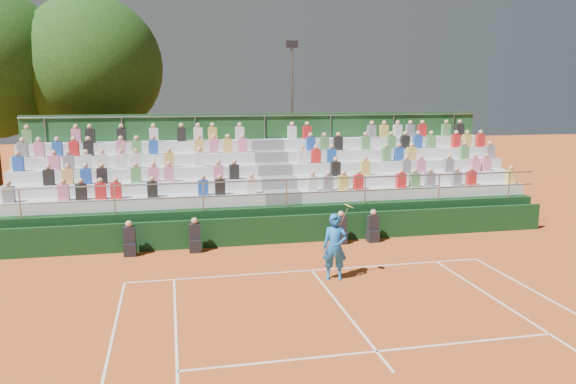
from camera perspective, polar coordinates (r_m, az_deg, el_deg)
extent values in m
plane|color=#C55420|center=(17.22, 2.44, -7.96)|extent=(90.00, 90.00, 0.00)
cube|color=white|center=(17.22, 2.44, -7.95)|extent=(11.00, 0.06, 0.01)
cube|color=white|center=(14.33, 5.68, -11.85)|extent=(0.06, 6.40, 0.01)
cube|color=white|center=(12.36, 9.00, -15.70)|extent=(8.22, 0.06, 0.01)
cube|color=black|center=(20.07, 0.18, -3.80)|extent=(20.00, 0.15, 1.00)
cube|color=black|center=(19.34, -15.75, -5.61)|extent=(0.40, 0.40, 0.44)
cube|color=black|center=(19.22, -15.82, -4.23)|extent=(0.38, 0.25, 0.55)
sphere|color=tan|center=(19.13, -15.87, -3.13)|extent=(0.22, 0.22, 0.22)
cube|color=black|center=(19.30, -9.40, -5.38)|extent=(0.40, 0.40, 0.44)
cube|color=black|center=(19.18, -9.45, -4.00)|extent=(0.38, 0.25, 0.55)
sphere|color=tan|center=(19.09, -9.48, -2.90)|extent=(0.22, 0.22, 0.22)
cube|color=black|center=(20.16, 5.36, -4.61)|extent=(0.40, 0.40, 0.44)
cube|color=black|center=(20.04, 5.38, -3.29)|extent=(0.38, 0.25, 0.55)
sphere|color=tan|center=(19.95, 5.40, -2.22)|extent=(0.22, 0.22, 0.22)
cube|color=black|center=(20.54, 8.60, -4.40)|extent=(0.40, 0.40, 0.44)
cube|color=black|center=(20.43, 8.63, -3.10)|extent=(0.38, 0.25, 0.55)
sphere|color=tan|center=(20.34, 8.66, -2.06)|extent=(0.22, 0.22, 0.22)
cube|color=black|center=(23.01, -1.44, -1.71)|extent=(20.00, 5.20, 1.20)
cube|color=silver|center=(20.88, -15.18, -1.06)|extent=(9.30, 0.85, 0.42)
cube|color=silver|center=(22.88, 12.63, 0.03)|extent=(9.30, 0.85, 0.42)
cube|color=slate|center=(21.24, -0.63, -0.50)|extent=(1.40, 0.85, 0.42)
cube|color=silver|center=(21.64, -15.12, 0.47)|extent=(9.30, 0.85, 0.42)
cube|color=silver|center=(23.58, 11.81, 1.40)|extent=(9.30, 0.85, 0.42)
cube|color=slate|center=(21.99, -1.07, 0.98)|extent=(1.40, 0.85, 0.42)
cube|color=silver|center=(22.41, -15.06, 1.89)|extent=(9.30, 0.85, 0.42)
cube|color=silver|center=(24.29, 11.05, 2.69)|extent=(9.30, 0.85, 0.42)
cube|color=slate|center=(22.75, -1.48, 2.37)|extent=(1.40, 0.85, 0.42)
cube|color=silver|center=(23.20, -15.00, 3.22)|extent=(9.30, 0.85, 0.42)
cube|color=silver|center=(25.02, 10.32, 3.90)|extent=(9.30, 0.85, 0.42)
cube|color=slate|center=(23.52, -1.86, 3.66)|extent=(1.40, 0.85, 0.42)
cube|color=silver|center=(24.00, -14.95, 4.46)|extent=(9.30, 0.85, 0.42)
cube|color=silver|center=(25.76, 9.64, 5.04)|extent=(9.30, 0.85, 0.42)
cube|color=slate|center=(24.31, -2.22, 4.87)|extent=(1.40, 0.85, 0.42)
cube|color=#1B4822|center=(24.93, -2.41, 2.95)|extent=(20.00, 0.12, 4.40)
cylinder|color=gray|center=(20.26, -0.15, 1.24)|extent=(20.00, 0.05, 0.05)
cylinder|color=gray|center=(24.65, -2.41, 7.76)|extent=(20.00, 0.05, 0.05)
cube|color=slate|center=(21.30, -26.50, -0.23)|extent=(0.36, 0.24, 0.56)
cube|color=pink|center=(20.93, -21.83, -0.05)|extent=(0.36, 0.24, 0.56)
cube|color=black|center=(20.83, -20.26, 0.01)|extent=(0.36, 0.24, 0.56)
cube|color=red|center=(20.75, -18.49, 0.07)|extent=(0.36, 0.24, 0.56)
cube|color=red|center=(20.69, -17.06, 0.13)|extent=(0.36, 0.24, 0.56)
cube|color=black|center=(20.61, -13.61, 0.26)|extent=(0.36, 0.24, 0.56)
cube|color=#1E4CB2|center=(20.64, -8.62, 0.44)|extent=(0.36, 0.24, 0.56)
cube|color=black|center=(20.68, -6.92, 0.51)|extent=(0.36, 0.24, 0.56)
cube|color=silver|center=(20.81, -3.76, 0.62)|extent=(0.36, 0.24, 0.56)
cube|color=black|center=(21.80, -23.13, 1.37)|extent=(0.36, 0.24, 0.56)
cube|color=gold|center=(21.68, -21.45, 1.44)|extent=(0.36, 0.24, 0.56)
cube|color=#1E4CB2|center=(21.59, -19.84, 1.51)|extent=(0.36, 0.24, 0.56)
cube|color=black|center=(21.52, -18.37, 1.57)|extent=(0.36, 0.24, 0.56)
cube|color=#4C8C4C|center=(21.41, -15.18, 1.69)|extent=(0.36, 0.24, 0.56)
cube|color=pink|center=(21.39, -13.50, 1.76)|extent=(0.36, 0.24, 0.56)
cube|color=pink|center=(21.38, -12.00, 1.82)|extent=(0.36, 0.24, 0.56)
cube|color=pink|center=(21.45, -7.10, 1.99)|extent=(0.36, 0.24, 0.56)
cube|color=black|center=(21.51, -5.49, 2.05)|extent=(0.36, 0.24, 0.56)
cube|color=#1E4CB2|center=(22.83, -25.72, 2.61)|extent=(0.36, 0.24, 0.56)
cube|color=pink|center=(22.56, -22.64, 2.76)|extent=(0.36, 0.24, 0.56)
cube|color=slate|center=(22.47, -21.38, 2.82)|extent=(0.36, 0.24, 0.56)
cube|color=silver|center=(22.38, -19.82, 2.89)|extent=(0.36, 0.24, 0.56)
cube|color=silver|center=(22.31, -18.32, 2.95)|extent=(0.36, 0.24, 0.56)
cube|color=silver|center=(22.24, -16.58, 3.03)|extent=(0.36, 0.24, 0.56)
cube|color=silver|center=(22.20, -15.18, 3.09)|extent=(0.36, 0.24, 0.56)
cube|color=gold|center=(22.16, -11.96, 3.21)|extent=(0.36, 0.24, 0.56)
cube|color=silver|center=(22.19, -8.98, 3.32)|extent=(0.36, 0.24, 0.56)
cube|color=slate|center=(23.60, -25.34, 3.89)|extent=(0.36, 0.24, 0.56)
cube|color=pink|center=(23.48, -23.94, 3.97)|extent=(0.36, 0.24, 0.56)
cube|color=#1E4CB2|center=(23.35, -22.38, 4.05)|extent=(0.36, 0.24, 0.56)
cube|color=red|center=(23.25, -20.91, 4.12)|extent=(0.36, 0.24, 0.56)
cube|color=black|center=(23.17, -19.61, 4.18)|extent=(0.36, 0.24, 0.56)
cube|color=pink|center=(23.04, -16.59, 4.32)|extent=(0.36, 0.24, 0.56)
cube|color=#4C8C4C|center=(23.00, -15.11, 4.38)|extent=(0.36, 0.24, 0.56)
cube|color=#1E4CB2|center=(22.97, -13.51, 4.45)|extent=(0.36, 0.24, 0.56)
cube|color=gold|center=(22.99, -9.04, 4.61)|extent=(0.36, 0.24, 0.56)
cube|color=pink|center=(23.03, -7.53, 4.66)|extent=(0.36, 0.24, 0.56)
cube|color=gold|center=(23.08, -6.14, 4.70)|extent=(0.36, 0.24, 0.56)
cube|color=pink|center=(23.15, -4.64, 4.74)|extent=(0.36, 0.24, 0.56)
cube|color=#4C8C4C|center=(24.39, -24.95, 5.09)|extent=(0.36, 0.24, 0.56)
cube|color=pink|center=(24.05, -20.72, 5.32)|extent=(0.36, 0.24, 0.56)
cube|color=black|center=(23.98, -19.45, 5.39)|extent=(0.36, 0.24, 0.56)
cube|color=black|center=(23.85, -16.54, 5.53)|extent=(0.36, 0.24, 0.56)
cube|color=silver|center=(23.78, -13.48, 5.66)|extent=(0.36, 0.24, 0.56)
cube|color=black|center=(23.78, -10.76, 5.76)|extent=(0.36, 0.24, 0.56)
cube|color=silver|center=(23.80, -9.12, 5.81)|extent=(0.36, 0.24, 0.56)
cube|color=gold|center=(23.84, -7.67, 5.86)|extent=(0.36, 0.24, 0.56)
cube|color=silver|center=(23.95, -4.92, 5.93)|extent=(0.36, 0.24, 0.56)
cube|color=silver|center=(21.26, 2.48, 0.84)|extent=(0.36, 0.24, 0.56)
cube|color=slate|center=(21.42, 4.08, 0.90)|extent=(0.36, 0.24, 0.56)
cube|color=gold|center=(21.60, 5.65, 0.95)|extent=(0.36, 0.24, 0.56)
cube|color=red|center=(21.78, 7.16, 1.00)|extent=(0.36, 0.24, 0.56)
cube|color=red|center=(22.42, 11.40, 1.14)|extent=(0.36, 0.24, 0.56)
cube|color=#4C8C4C|center=(22.65, 12.75, 1.18)|extent=(0.36, 0.24, 0.56)
cube|color=slate|center=(22.93, 14.23, 1.23)|extent=(0.36, 0.24, 0.56)
cube|color=slate|center=(23.45, 16.72, 1.30)|extent=(0.36, 0.24, 0.56)
cube|color=red|center=(23.77, 18.10, 1.35)|extent=(0.36, 0.24, 0.56)
cube|color=gold|center=(24.70, 21.68, 1.45)|extent=(0.36, 0.24, 0.56)
cube|color=black|center=(22.32, 4.85, 2.36)|extent=(0.36, 0.24, 0.56)
cube|color=gold|center=(22.70, 7.84, 2.43)|extent=(0.36, 0.24, 0.56)
cube|color=slate|center=(23.35, 11.90, 2.53)|extent=(0.36, 0.24, 0.56)
cube|color=pink|center=(23.62, 13.32, 2.56)|extent=(0.36, 0.24, 0.56)
cube|color=slate|center=(24.18, 16.02, 2.61)|extent=(0.36, 0.24, 0.56)
cube|color=pink|center=(24.75, 18.43, 2.65)|extent=(0.36, 0.24, 0.56)
cube|color=pink|center=(25.02, 19.48, 2.67)|extent=(0.36, 0.24, 0.56)
cube|color=silver|center=(22.78, 1.46, 3.62)|extent=(0.36, 0.24, 0.56)
cube|color=red|center=(22.92, 2.86, 3.65)|extent=(0.36, 0.24, 0.56)
cube|color=#1E4CB2|center=(23.09, 4.44, 3.68)|extent=(0.36, 0.24, 0.56)
cube|color=#4C8C4C|center=(23.87, 9.95, 3.78)|extent=(0.36, 0.24, 0.56)
cube|color=#1E4CB2|center=(24.09, 11.19, 3.79)|extent=(0.36, 0.24, 0.56)
cube|color=gold|center=(24.31, 12.43, 3.81)|extent=(0.36, 0.24, 0.56)
cube|color=#4C8C4C|center=(25.42, 17.46, 3.85)|extent=(0.36, 0.24, 0.56)
cube|color=slate|center=(26.03, 19.80, 3.86)|extent=(0.36, 0.24, 0.56)
cube|color=#1E4CB2|center=(23.69, 2.30, 4.89)|extent=(0.36, 0.24, 0.56)
cube|color=#4C8C4C|center=(23.84, 3.70, 4.92)|extent=(0.36, 0.24, 0.56)
cube|color=black|center=(24.01, 5.12, 4.94)|extent=(0.36, 0.24, 0.56)
cube|color=#4C8C4C|center=(24.40, 7.87, 4.96)|extent=(0.36, 0.24, 0.56)
cube|color=#4C8C4C|center=(24.82, 10.41, 4.98)|extent=(0.36, 0.24, 0.56)
cube|color=black|center=(25.07, 11.80, 4.99)|extent=(0.36, 0.24, 0.56)
cube|color=#1E4CB2|center=(25.31, 13.03, 4.99)|extent=(0.36, 0.24, 0.56)
cube|color=#4C8C4C|center=(25.58, 14.31, 4.99)|extent=(0.36, 0.24, 0.56)
cube|color=red|center=(26.14, 16.68, 4.98)|extent=(0.36, 0.24, 0.56)
cube|color=gold|center=(26.39, 17.70, 4.98)|extent=(0.36, 0.24, 0.56)
cube|color=red|center=(26.73, 18.95, 4.97)|extent=(0.36, 0.24, 0.56)
cube|color=silver|center=(24.34, 0.42, 6.04)|extent=(0.36, 0.24, 0.56)
cube|color=red|center=(24.49, 1.95, 6.06)|extent=(0.36, 0.24, 0.56)
cube|color=slate|center=(25.36, 8.49, 6.10)|extent=(0.36, 0.24, 0.56)
cube|color=gold|center=(25.57, 9.72, 6.10)|extent=(0.36, 0.24, 0.56)
cube|color=silver|center=(25.81, 11.06, 6.10)|extent=(0.36, 0.24, 0.56)
cube|color=slate|center=(26.05, 12.30, 6.09)|extent=(0.36, 0.24, 0.56)
cube|color=red|center=(26.30, 13.46, 6.08)|extent=(0.36, 0.24, 0.56)
cube|color=#4C8C4C|center=(26.82, 15.75, 6.06)|extent=(0.36, 0.24, 0.56)
cube|color=black|center=(27.14, 17.01, 6.04)|extent=(0.36, 0.24, 0.56)
imported|color=blue|center=(16.22, 4.79, -5.59)|extent=(0.81, 0.65, 1.93)
cylinder|color=gray|center=(16.07, 5.69, -2.49)|extent=(0.26, 0.03, 0.51)
cylinder|color=#E5D866|center=(16.05, 6.22, -1.42)|extent=(0.26, 0.28, 0.14)
cylinder|color=#3B2615|center=(29.32, -18.86, 2.88)|extent=(0.50, 0.50, 3.76)
sphere|color=#15340E|center=(29.12, -19.40, 11.88)|extent=(6.78, 6.78, 6.78)
cylinder|color=gray|center=(29.51, 0.38, 7.15)|extent=(0.16, 0.16, 7.52)
cube|color=black|center=(29.55, 0.39, 14.80)|extent=(0.60, 0.25, 0.35)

